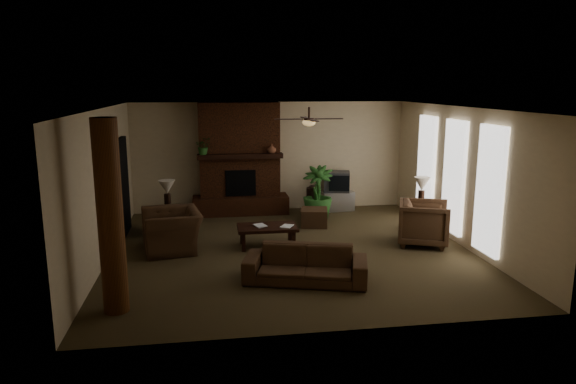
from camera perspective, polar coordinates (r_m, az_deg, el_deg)
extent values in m
plane|color=#4B3D25|center=(10.36, 0.34, -6.41)|extent=(7.00, 7.00, 0.00)
plane|color=silver|center=(9.85, 0.36, 9.25)|extent=(7.00, 7.00, 0.00)
plane|color=beige|center=(13.44, -2.00, 3.92)|extent=(7.00, 0.00, 7.00)
plane|color=beige|center=(6.67, 5.08, -4.24)|extent=(7.00, 0.00, 7.00)
plane|color=beige|center=(10.09, -19.70, 0.60)|extent=(0.00, 7.00, 7.00)
plane|color=beige|center=(11.11, 18.49, 1.66)|extent=(0.00, 7.00, 7.00)
cube|color=#4F2715|center=(13.12, -5.35, 3.69)|extent=(2.00, 0.50, 2.80)
cube|color=#4F2715|center=(13.24, -5.23, -1.41)|extent=(2.40, 0.70, 0.45)
cube|color=black|center=(12.96, -5.23, 0.99)|extent=(0.75, 0.04, 0.65)
cube|color=black|center=(12.83, -5.28, 3.96)|extent=(2.10, 0.28, 0.12)
cube|color=white|center=(12.52, 14.97, 2.72)|extent=(0.08, 0.85, 2.35)
cube|color=white|center=(11.27, 17.79, 1.58)|extent=(0.08, 0.85, 2.35)
cube|color=white|center=(10.06, 21.29, 0.16)|extent=(0.08, 0.85, 2.35)
cylinder|color=brown|center=(7.68, -18.97, -2.70)|extent=(0.36, 0.36, 2.80)
cube|color=black|center=(11.88, -17.70, 0.61)|extent=(0.10, 1.00, 2.10)
cylinder|color=black|center=(10.23, 2.33, 8.66)|extent=(0.04, 0.04, 0.24)
cylinder|color=black|center=(10.23, 2.32, 7.98)|extent=(0.20, 0.20, 0.06)
ellipsoid|color=#F2BF72|center=(10.24, 2.32, 7.65)|extent=(0.26, 0.26, 0.14)
cube|color=black|center=(10.32, 4.53, 8.04)|extent=(0.55, 0.12, 0.01)
cube|color=black|center=(10.16, 0.09, 8.03)|extent=(0.55, 0.12, 0.01)
cube|color=black|center=(10.62, 1.91, 8.18)|extent=(0.12, 0.55, 0.01)
cube|color=black|center=(9.84, 2.77, 7.89)|extent=(0.12, 0.55, 0.01)
imported|color=#49311F|center=(8.67, 1.95, -7.35)|extent=(2.11, 1.12, 0.79)
imported|color=#49311F|center=(10.48, -12.67, -3.43)|extent=(1.00, 1.35, 1.07)
imported|color=#49311F|center=(10.95, 14.72, -3.11)|extent=(1.19, 1.23, 0.99)
cube|color=black|center=(10.49, -2.30, -3.92)|extent=(1.20, 0.70, 0.06)
cube|color=black|center=(10.27, -4.92, -5.55)|extent=(0.07, 0.07, 0.37)
cube|color=black|center=(10.38, 0.63, -5.32)|extent=(0.07, 0.07, 0.37)
cube|color=black|center=(10.75, -5.10, -4.76)|extent=(0.07, 0.07, 0.37)
cube|color=black|center=(10.85, 0.20, -4.55)|extent=(0.07, 0.07, 0.37)
cube|color=#49311F|center=(12.07, 2.90, -2.80)|extent=(0.71, 0.71, 0.40)
cube|color=#B7B7BA|center=(13.61, 5.34, -0.95)|extent=(0.90, 0.59, 0.50)
cube|color=#38383A|center=(13.51, 5.39, 1.16)|extent=(0.75, 0.64, 0.52)
cube|color=black|center=(13.25, 5.66, 0.95)|extent=(0.51, 0.15, 0.40)
cylinder|color=black|center=(13.03, 2.78, -1.03)|extent=(0.34, 0.34, 0.70)
sphere|color=black|center=(12.98, 2.79, 0.05)|extent=(0.34, 0.34, 0.34)
imported|color=#2C5D25|center=(12.65, 3.25, -1.36)|extent=(1.17, 1.48, 0.73)
cube|color=black|center=(11.74, -13.01, -3.13)|extent=(0.64, 0.64, 0.55)
cylinder|color=black|center=(11.59, -13.11, -1.04)|extent=(0.14, 0.14, 0.35)
cone|color=beige|center=(11.52, -13.19, 0.53)|extent=(0.36, 0.36, 0.30)
cube|color=black|center=(12.10, 14.47, -2.77)|extent=(0.65, 0.65, 0.55)
cylinder|color=black|center=(12.04, 14.44, -0.63)|extent=(0.17, 0.17, 0.35)
cone|color=beige|center=(11.98, 14.52, 0.88)|extent=(0.45, 0.45, 0.30)
imported|color=#2C5D25|center=(12.74, -9.28, 4.81)|extent=(0.44, 0.47, 0.33)
imported|color=brown|center=(12.84, -1.79, 4.77)|extent=(0.22, 0.23, 0.22)
imported|color=#999999|center=(10.39, -3.64, -3.09)|extent=(0.21, 0.09, 0.29)
imported|color=#999999|center=(10.40, -0.68, -3.03)|extent=(0.20, 0.12, 0.29)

